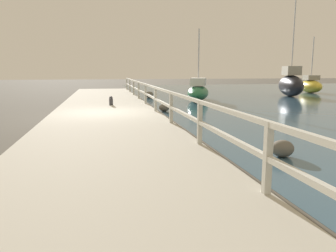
% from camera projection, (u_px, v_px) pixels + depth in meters
% --- Properties ---
extents(ground_plane, '(120.00, 120.00, 0.00)m').
position_uv_depth(ground_plane, '(106.00, 118.00, 13.65)').
color(ground_plane, '#4C473D').
extents(dock_walkway, '(4.41, 36.00, 0.23)m').
position_uv_depth(dock_walkway, '(106.00, 115.00, 13.63)').
color(dock_walkway, '#B2AD9E').
rests_on(dock_walkway, ground).
extents(railing, '(0.10, 32.50, 1.04)m').
position_uv_depth(railing, '(155.00, 94.00, 13.90)').
color(railing, beige).
rests_on(railing, dock_walkway).
extents(boulder_mid_strip, '(0.52, 0.47, 0.39)m').
position_uv_depth(boulder_mid_strip, '(282.00, 148.00, 7.44)').
color(boulder_mid_strip, '#666056').
rests_on(boulder_mid_strip, ground).
extents(boulder_water_edge, '(0.51, 0.46, 0.38)m').
position_uv_depth(boulder_water_edge, '(164.00, 107.00, 15.73)').
color(boulder_water_edge, '#666056').
rests_on(boulder_water_edge, ground).
extents(boulder_near_dock, '(0.61, 0.55, 0.46)m').
position_uv_depth(boulder_near_dock, '(149.00, 95.00, 23.50)').
color(boulder_near_dock, '#666056').
rests_on(boulder_near_dock, ground).
extents(mooring_bollard, '(0.19, 0.19, 0.45)m').
position_uv_depth(mooring_bollard, '(111.00, 101.00, 16.31)').
color(mooring_bollard, '#333338').
rests_on(mooring_bollard, dock_walkway).
extents(sailboat_yellow, '(2.15, 3.69, 4.79)m').
position_uv_depth(sailboat_yellow, '(311.00, 85.00, 28.62)').
color(sailboat_yellow, gold).
rests_on(sailboat_yellow, water_surface).
extents(sailboat_black, '(2.75, 4.94, 7.39)m').
position_uv_depth(sailboat_black, '(291.00, 84.00, 24.83)').
color(sailboat_black, black).
rests_on(sailboat_black, water_surface).
extents(sailboat_green, '(2.76, 4.40, 4.55)m').
position_uv_depth(sailboat_green, '(198.00, 91.00, 21.42)').
color(sailboat_green, '#236B42').
rests_on(sailboat_green, water_surface).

